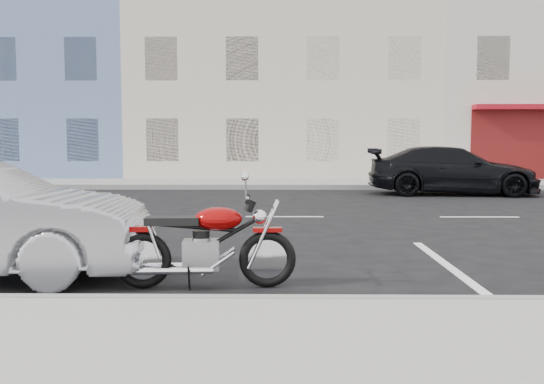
# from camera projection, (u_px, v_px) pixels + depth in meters

# --- Properties ---
(ground) EXTENTS (120.00, 120.00, 0.00)m
(ground) POSITION_uv_depth(u_px,v_px,m) (382.00, 217.00, 12.42)
(ground) COLOR black
(ground) RESTS_ON ground
(sidewalk_far) EXTENTS (80.00, 3.40, 0.15)m
(sidewalk_far) POSITION_uv_depth(u_px,v_px,m) (197.00, 184.00, 21.15)
(sidewalk_far) COLOR gray
(sidewalk_far) RESTS_ON ground
(curb_far) EXTENTS (80.00, 0.12, 0.16)m
(curb_far) POSITION_uv_depth(u_px,v_px,m) (190.00, 187.00, 19.46)
(curb_far) COLOR gray
(curb_far) RESTS_ON ground
(bldg_blue) EXTENTS (12.00, 12.00, 13.00)m
(bldg_blue) POSITION_uv_depth(u_px,v_px,m) (26.00, 35.00, 28.30)
(bldg_blue) COLOR slate
(bldg_blue) RESTS_ON ground
(bldg_cream) EXTENTS (12.00, 12.00, 11.50)m
(bldg_cream) POSITION_uv_depth(u_px,v_px,m) (282.00, 51.00, 28.21)
(bldg_cream) COLOR beige
(bldg_cream) RESTS_ON ground
(motorcycle) EXTENTS (1.93, 0.64, 0.96)m
(motorcycle) POSITION_uv_depth(u_px,v_px,m) (270.00, 246.00, 6.41)
(motorcycle) COLOR black
(motorcycle) RESTS_ON ground
(car_far) EXTENTS (5.00, 2.40, 1.40)m
(car_far) POSITION_uv_depth(u_px,v_px,m) (452.00, 170.00, 17.60)
(car_far) COLOR black
(car_far) RESTS_ON ground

